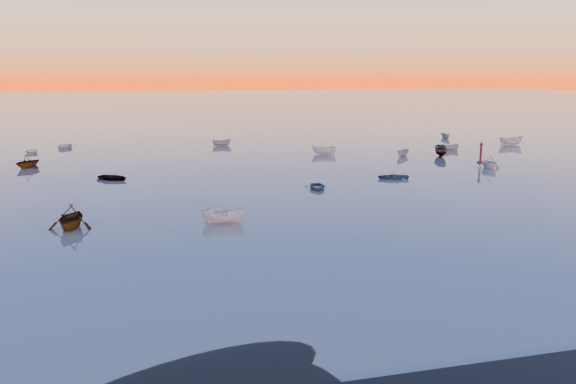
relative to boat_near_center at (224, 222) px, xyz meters
name	(u,v)px	position (x,y,z in m)	size (l,w,h in m)	color
ground	(198,132)	(4.58, 76.00, 0.00)	(600.00, 600.00, 0.00)	#685F56
mud_lobes	(395,351)	(4.58, -25.00, 0.01)	(140.00, 6.00, 0.07)	black
moored_fleet	(229,167)	(4.58, 29.00, 0.00)	(124.00, 58.00, 1.20)	silver
boat_near_center	(224,222)	(0.00, 0.00, 0.00)	(3.83, 1.62, 1.33)	silver
boat_near_right	(489,168)	(38.67, 19.06, 0.00)	(3.90, 1.75, 1.36)	silver
channel_marker	(481,154)	(40.23, 23.62, 1.25)	(0.89, 0.89, 3.17)	#400D0E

